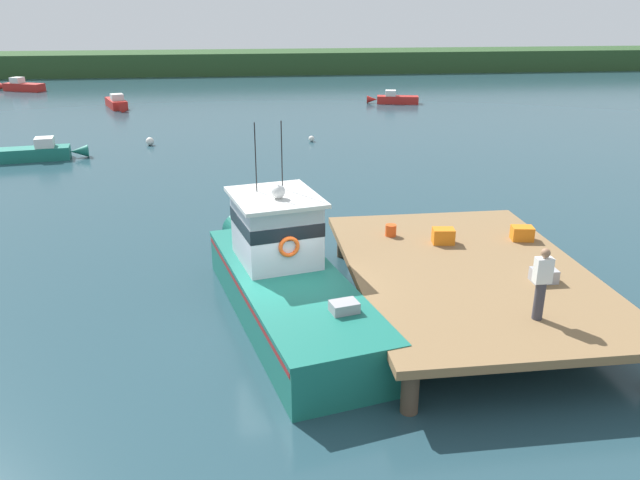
# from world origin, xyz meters

# --- Properties ---
(ground_plane) EXTENTS (200.00, 200.00, 0.00)m
(ground_plane) POSITION_xyz_m (0.00, 0.00, 0.00)
(ground_plane) COLOR #23424C
(dock) EXTENTS (6.00, 9.00, 1.20)m
(dock) POSITION_xyz_m (4.80, 0.00, 1.07)
(dock) COLOR #4C3D2D
(dock) RESTS_ON ground
(main_fishing_boat) EXTENTS (4.25, 9.96, 4.80)m
(main_fishing_boat) POSITION_xyz_m (0.08, 0.54, 1.01)
(main_fishing_boat) COLOR #196B5B
(main_fishing_boat) RESTS_ON ground
(crate_stack_mid_dock) EXTENTS (0.66, 0.53, 0.40)m
(crate_stack_mid_dock) POSITION_xyz_m (7.05, 1.79, 1.40)
(crate_stack_mid_dock) COLOR orange
(crate_stack_mid_dock) RESTS_ON dock
(crate_stack_near_edge) EXTENTS (0.60, 0.44, 0.33)m
(crate_stack_near_edge) POSITION_xyz_m (6.34, -1.03, 1.36)
(crate_stack_near_edge) COLOR #9E9EA3
(crate_stack_near_edge) RESTS_ON dock
(crate_single_by_cleat) EXTENTS (0.65, 0.51, 0.44)m
(crate_single_by_cleat) POSITION_xyz_m (4.71, 1.82, 1.42)
(crate_single_by_cleat) COLOR orange
(crate_single_by_cleat) RESTS_ON dock
(bait_bucket) EXTENTS (0.32, 0.32, 0.34)m
(bait_bucket) POSITION_xyz_m (3.37, 2.60, 1.37)
(bait_bucket) COLOR #E04C19
(bait_bucket) RESTS_ON dock
(deckhand_by_the_boat) EXTENTS (0.36, 0.22, 1.63)m
(deckhand_by_the_boat) POSITION_xyz_m (5.32, -2.84, 2.06)
(deckhand_by_the_boat) COLOR #383842
(deckhand_by_the_boat) RESTS_ON dock
(moored_boat_near_channel) EXTENTS (4.22, 1.75, 1.05)m
(moored_boat_near_channel) POSITION_xyz_m (11.59, 35.91, 0.36)
(moored_boat_near_channel) COLOR red
(moored_boat_near_channel) RESTS_ON ground
(moored_boat_outer_mooring) EXTENTS (2.32, 4.41, 1.11)m
(moored_boat_outer_mooring) POSITION_xyz_m (-10.30, 36.35, 0.38)
(moored_boat_outer_mooring) COLOR red
(moored_boat_outer_mooring) RESTS_ON ground
(moored_boat_off_the_point) EXTENTS (4.75, 2.85, 1.22)m
(moored_boat_off_the_point) POSITION_xyz_m (-20.93, 48.03, 0.42)
(moored_boat_off_the_point) COLOR red
(moored_boat_off_the_point) RESTS_ON ground
(moored_boat_mid_harbor) EXTENTS (4.59, 1.71, 1.15)m
(moored_boat_mid_harbor) POSITION_xyz_m (-11.24, 19.15, 0.39)
(moored_boat_mid_harbor) COLOR #196B5B
(moored_boat_mid_harbor) RESTS_ON ground
(mooring_buoy_spare_mooring) EXTENTS (0.45, 0.45, 0.45)m
(mooring_buoy_spare_mooring) POSITION_xyz_m (-6.04, 22.06, 0.23)
(mooring_buoy_spare_mooring) COLOR silver
(mooring_buoy_spare_mooring) RESTS_ON ground
(mooring_buoy_inshore) EXTENTS (0.34, 0.34, 0.34)m
(mooring_buoy_inshore) POSITION_xyz_m (3.24, 21.90, 0.17)
(mooring_buoy_inshore) COLOR silver
(mooring_buoy_inshore) RESTS_ON ground
(far_shoreline) EXTENTS (120.00, 8.00, 2.40)m
(far_shoreline) POSITION_xyz_m (0.00, 62.00, 1.20)
(far_shoreline) COLOR #284723
(far_shoreline) RESTS_ON ground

